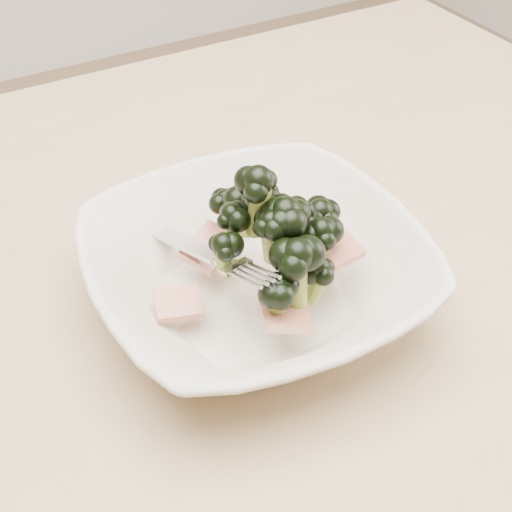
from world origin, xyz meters
The scene contains 2 objects.
dining_table centered at (0.00, 0.00, 0.65)m, with size 1.20×0.80×0.75m.
broccoli_dish centered at (0.05, -0.07, 0.79)m, with size 0.28×0.28×0.14m.
Camera 1 is at (-0.16, -0.43, 1.17)m, focal length 50.00 mm.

